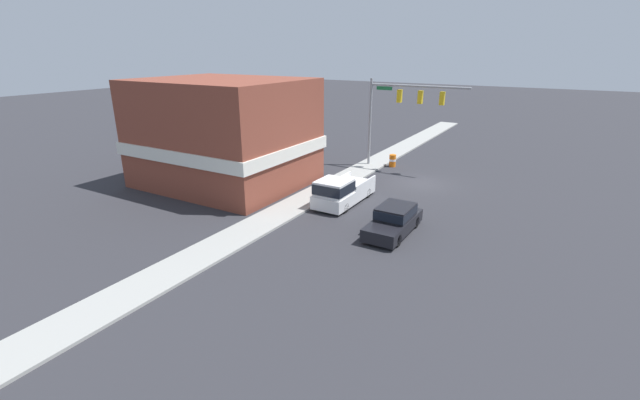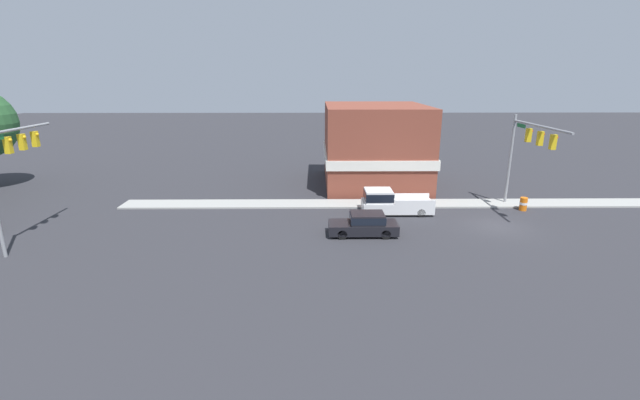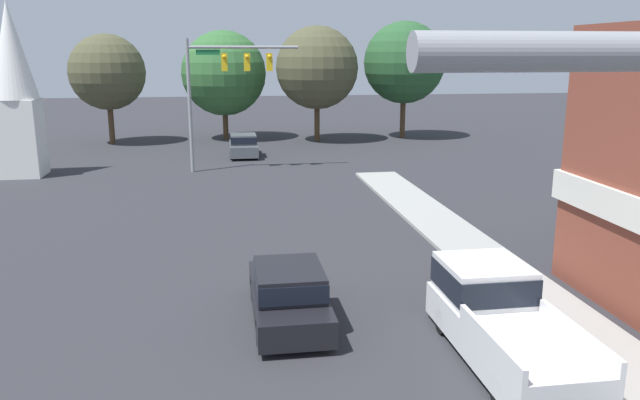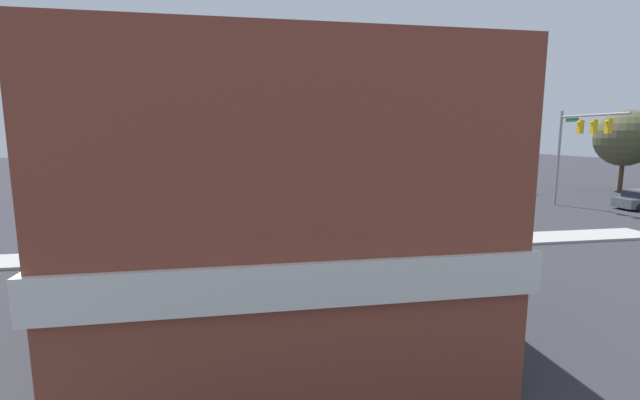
# 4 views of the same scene
# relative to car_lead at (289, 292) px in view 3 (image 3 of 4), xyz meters

# --- Properties ---
(far_signal_assembly) EXTENTS (6.67, 0.49, 7.94)m
(far_signal_assembly) POSITION_rel_car_lead_xyz_m (-1.43, 22.55, 5.00)
(far_signal_assembly) COLOR gray
(far_signal_assembly) RESTS_ON ground
(car_lead) EXTENTS (1.92, 4.79, 1.58)m
(car_lead) POSITION_rel_car_lead_xyz_m (0.00, 0.00, 0.00)
(car_lead) COLOR black
(car_lead) RESTS_ON ground
(car_distant) EXTENTS (1.90, 4.23, 1.59)m
(car_distant) POSITION_rel_car_lead_xyz_m (-0.28, 27.86, 0.00)
(car_distant) COLOR black
(car_distant) RESTS_ON ground
(pickup_truck_parked) EXTENTS (2.13, 5.62, 1.97)m
(pickup_truck_parked) POSITION_rel_car_lead_xyz_m (4.83, -2.56, 0.14)
(pickup_truck_parked) COLOR black
(pickup_truck_parked) RESTS_ON ground
(church_steeple) EXTENTS (2.58, 2.58, 10.02)m
(church_steeple) POSITION_rel_car_lead_xyz_m (-13.40, 22.79, 4.43)
(church_steeple) COLOR white
(church_steeple) RESTS_ON ground
(backdrop_tree_left_far) EXTENTS (5.88, 5.88, 8.58)m
(backdrop_tree_left_far) POSITION_rel_car_lead_xyz_m (-10.46, 35.82, 4.80)
(backdrop_tree_left_far) COLOR #4C3823
(backdrop_tree_left_far) RESTS_ON ground
(backdrop_tree_left_mid) EXTENTS (6.93, 6.93, 8.92)m
(backdrop_tree_left_mid) POSITION_rel_car_lead_xyz_m (-1.44, 37.14, 4.63)
(backdrop_tree_left_mid) COLOR #4C3823
(backdrop_tree_left_mid) RESTS_ON ground
(backdrop_tree_center) EXTENTS (6.62, 6.62, 9.24)m
(backdrop_tree_center) POSITION_rel_car_lead_xyz_m (5.97, 34.79, 5.10)
(backdrop_tree_center) COLOR #4C3823
(backdrop_tree_center) RESTS_ON ground
(backdrop_tree_right_mid) EXTENTS (6.78, 6.78, 9.70)m
(backdrop_tree_right_mid) POSITION_rel_car_lead_xyz_m (13.51, 35.80, 5.48)
(backdrop_tree_right_mid) COLOR #4C3823
(backdrop_tree_right_mid) RESTS_ON ground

